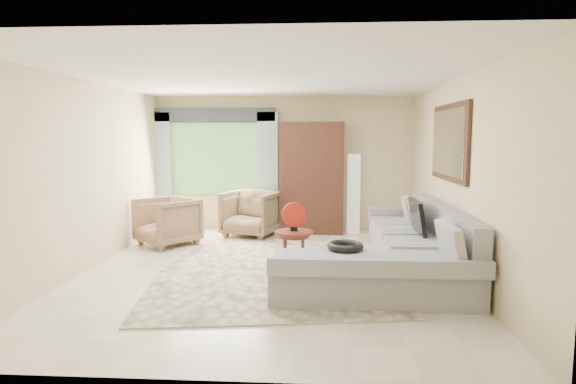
# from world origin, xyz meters

# --- Properties ---
(ground) EXTENTS (6.00, 6.00, 0.00)m
(ground) POSITION_xyz_m (0.00, 0.00, 0.00)
(ground) COLOR silver
(ground) RESTS_ON ground
(area_rug) EXTENTS (3.51, 4.36, 0.02)m
(area_rug) POSITION_xyz_m (0.01, 0.06, 0.01)
(area_rug) COLOR beige
(area_rug) RESTS_ON ground
(sectional_sofa) EXTENTS (2.30, 3.46, 0.90)m
(sectional_sofa) POSITION_xyz_m (1.78, -0.18, 0.28)
(sectional_sofa) COLOR #94979C
(sectional_sofa) RESTS_ON ground
(tv_screen) EXTENTS (0.14, 0.74, 0.48)m
(tv_screen) POSITION_xyz_m (2.05, 0.27, 0.72)
(tv_screen) COLOR black
(tv_screen) RESTS_ON sectional_sofa
(garden_hose) EXTENTS (0.43, 0.43, 0.09)m
(garden_hose) POSITION_xyz_m (1.00, -0.81, 0.55)
(garden_hose) COLOR black
(garden_hose) RESTS_ON sectional_sofa
(coffee_table) EXTENTS (0.53, 0.53, 0.53)m
(coffee_table) POSITION_xyz_m (0.35, 0.15, 0.28)
(coffee_table) COLOR #522316
(coffee_table) RESTS_ON ground
(red_disc) EXTENTS (0.33, 0.12, 0.34)m
(red_disc) POSITION_xyz_m (0.35, 0.15, 0.76)
(red_disc) COLOR #AD1D11
(red_disc) RESTS_ON coffee_table
(armchair_left) EXTENTS (1.24, 1.24, 0.81)m
(armchair_left) POSITION_xyz_m (-1.87, 1.47, 0.40)
(armchair_left) COLOR #A07F57
(armchair_left) RESTS_ON ground
(armchair_right) EXTENTS (1.13, 1.15, 0.84)m
(armchair_right) POSITION_xyz_m (-0.55, 2.29, 0.42)
(armchair_right) COLOR olive
(armchair_right) RESTS_ON ground
(potted_plant) EXTENTS (0.56, 0.53, 0.50)m
(potted_plant) POSITION_xyz_m (-2.08, 2.57, 0.25)
(potted_plant) COLOR #999999
(potted_plant) RESTS_ON ground
(armoire) EXTENTS (1.20, 0.55, 2.10)m
(armoire) POSITION_xyz_m (0.55, 2.72, 1.05)
(armoire) COLOR black
(armoire) RESTS_ON ground
(floor_lamp) EXTENTS (0.24, 0.24, 1.50)m
(floor_lamp) POSITION_xyz_m (1.35, 2.78, 0.75)
(floor_lamp) COLOR silver
(floor_lamp) RESTS_ON ground
(window) EXTENTS (1.80, 0.04, 1.40)m
(window) POSITION_xyz_m (-1.35, 2.97, 1.40)
(window) COLOR #669E59
(window) RESTS_ON wall_back
(curtain_left) EXTENTS (0.40, 0.08, 2.30)m
(curtain_left) POSITION_xyz_m (-2.40, 2.88, 1.15)
(curtain_left) COLOR #9EB7CC
(curtain_left) RESTS_ON ground
(curtain_right) EXTENTS (0.40, 0.08, 2.30)m
(curtain_right) POSITION_xyz_m (-0.30, 2.88, 1.15)
(curtain_right) COLOR #9EB7CC
(curtain_right) RESTS_ON ground
(valance) EXTENTS (2.40, 0.12, 0.26)m
(valance) POSITION_xyz_m (-1.35, 2.90, 2.25)
(valance) COLOR #1E232D
(valance) RESTS_ON wall_back
(wall_mirror) EXTENTS (0.05, 1.70, 1.05)m
(wall_mirror) POSITION_xyz_m (2.46, 0.35, 1.75)
(wall_mirror) COLOR black
(wall_mirror) RESTS_ON wall_right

